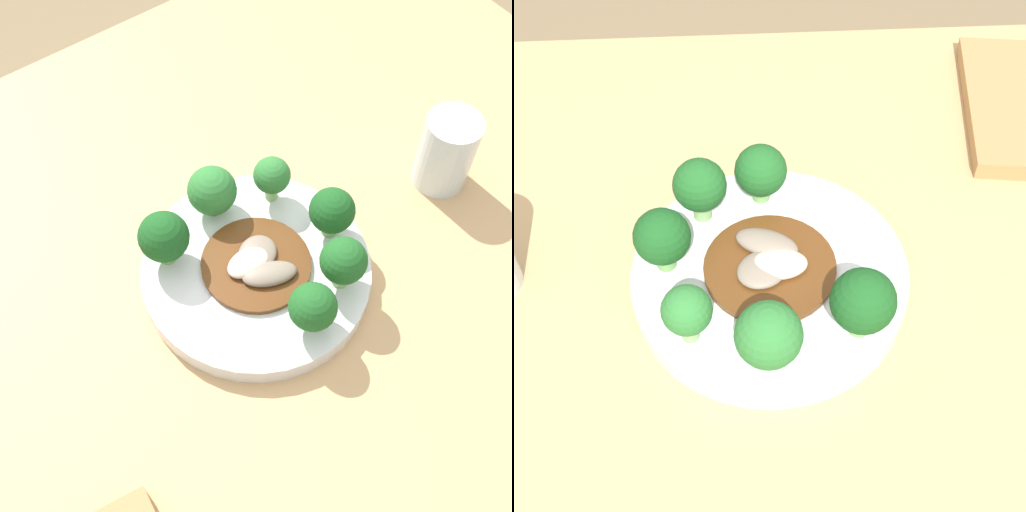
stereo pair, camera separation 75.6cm
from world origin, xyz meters
TOP-DOWN VIEW (x-y plane):
  - ground_plane at (0.00, 0.00)m, footprint 8.00×8.00m
  - table at (0.00, 0.00)m, footprint 1.14×0.83m
  - plate at (0.02, -0.03)m, footprint 0.25×0.25m
  - broccoli_south at (0.02, -0.12)m, footprint 0.05×0.05m
  - broccoli_north at (0.03, 0.06)m, footprint 0.05×0.05m
  - broccoli_northwest at (-0.05, 0.03)m, footprint 0.05×0.05m
  - broccoli_east at (0.11, -0.04)m, footprint 0.05×0.05m
  - broccoli_southeast at (0.08, -0.10)m, footprint 0.05×0.05m
  - broccoli_northeast at (0.09, 0.03)m, footprint 0.04×0.04m
  - stirfry_center at (0.02, -0.03)m, footprint 0.12×0.12m
  - drinking_glass at (0.28, -0.05)m, footprint 0.06×0.06m

SIDE VIEW (x-z plane):
  - ground_plane at x=0.00m, z-range 0.00..0.00m
  - table at x=0.00m, z-range 0.00..0.71m
  - plate at x=0.02m, z-range 0.71..0.73m
  - stirfry_center at x=0.02m, z-range 0.73..0.75m
  - drinking_glass at x=0.28m, z-range 0.71..0.80m
  - broccoli_north at x=0.03m, z-range 0.73..0.80m
  - broccoli_south at x=0.02m, z-range 0.74..0.80m
  - broccoli_northeast at x=0.09m, z-range 0.74..0.80m
  - broccoli_east at x=0.11m, z-range 0.74..0.80m
  - broccoli_northwest at x=-0.05m, z-range 0.74..0.80m
  - broccoli_southeast at x=0.08m, z-range 0.74..0.80m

